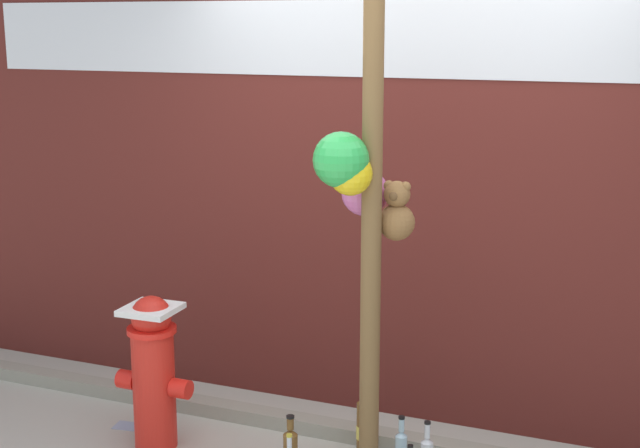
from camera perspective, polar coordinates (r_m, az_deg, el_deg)
building_wall at (r=4.97m, az=6.20°, el=8.41°), size 10.00×0.21×3.71m
curb_strip at (r=4.98m, az=4.06°, el=-13.26°), size 8.00×0.12×0.08m
memorial_post at (r=4.12m, az=2.85°, el=4.48°), size 0.47×0.50×2.78m
fire_hydrant at (r=4.89m, az=-10.40°, el=-8.91°), size 0.42×0.28×0.83m
bottle_3 at (r=4.84m, az=2.74°, el=-12.51°), size 0.07×0.07×0.41m
litter_1 at (r=5.31m, az=-11.97°, el=-12.26°), size 0.16×0.13×0.01m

